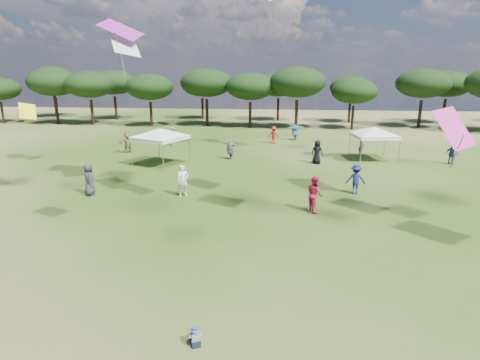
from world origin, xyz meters
name	(u,v)px	position (x,y,z in m)	size (l,w,h in m)	color
tree_line	(290,84)	(2.39, 47.41, 5.42)	(108.78, 17.63, 7.77)	black
tent_left	(160,130)	(-7.50, 22.45, 2.69)	(6.07, 6.07, 3.12)	gray
tent_right	(375,128)	(8.97, 26.03, 2.58)	(6.34, 6.34, 3.01)	gray
toddler	(195,337)	(-0.35, 2.09, 0.25)	(0.43, 0.47, 0.57)	black
festival_crowd	(251,150)	(-0.84, 24.84, 0.88)	(27.82, 23.49, 1.89)	#323337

